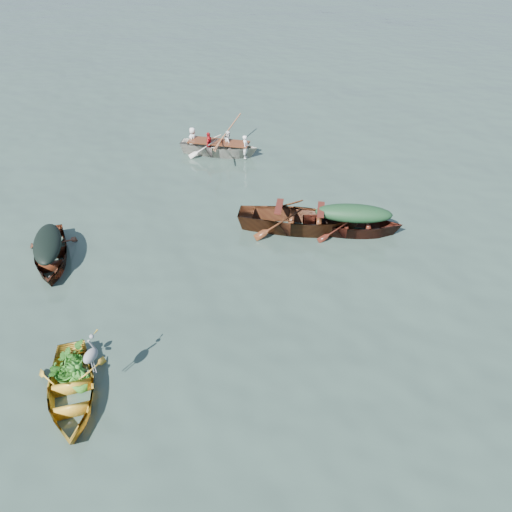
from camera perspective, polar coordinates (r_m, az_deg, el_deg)
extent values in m
plane|color=#32463D|center=(12.33, -4.61, -6.81)|extent=(140.00, 140.00, 0.00)
imported|color=gold|center=(11.28, -20.18, -15.03)|extent=(3.08, 3.47, 0.89)
imported|color=#4B1C11|center=(15.09, -22.20, -0.59)|extent=(3.23, 3.72, 0.90)
imported|color=#441A0F|center=(15.42, 10.81, 2.60)|extent=(4.33, 2.28, 0.95)
imported|color=#4F2813|center=(15.33, 4.88, 2.98)|extent=(5.36, 2.63, 1.25)
imported|color=beige|center=(20.02, -4.21, 11.48)|extent=(4.43, 1.86, 1.02)
ellipsoid|color=black|center=(14.74, -22.77, 1.43)|extent=(1.77, 2.04, 0.40)
ellipsoid|color=#15351A|center=(15.03, 11.12, 4.93)|extent=(2.38, 1.25, 0.52)
imported|color=#306A1B|center=(11.11, -20.82, -10.42)|extent=(1.10, 1.14, 0.60)
imported|color=white|center=(19.66, -4.32, 13.83)|extent=(3.14, 1.56, 0.76)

